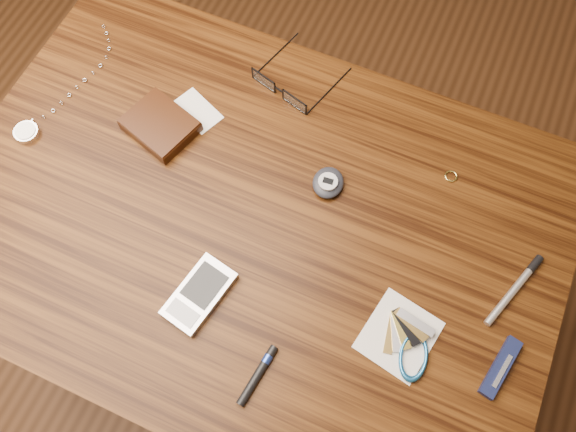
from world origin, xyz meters
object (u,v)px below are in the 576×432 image
pocket_knife (500,367)px  desk (255,239)px  wallet_and_card (161,125)px  pedometer (328,183)px  pocket_watch (30,129)px  eyeglasses (282,89)px  silver_pen (518,285)px  pda_phone (199,294)px  notepad_keys (407,344)px

pocket_knife → desk: bearing=170.7°
pocket_knife → wallet_and_card: bearing=166.1°
desk → pedometer: bearing=48.1°
pocket_watch → pedometer: (0.51, 0.11, 0.00)m
wallet_and_card → eyeglasses: eyeglasses is taller
wallet_and_card → pocket_knife: 0.66m
desk → pedometer: (0.09, 0.10, 0.11)m
silver_pen → pda_phone: bearing=-154.4°
wallet_and_card → notepad_keys: bearing=-19.7°
pedometer → pocket_knife: (0.34, -0.17, -0.00)m
desk → pocket_watch: size_ratio=3.59×
pda_phone → pocket_knife: bearing=10.0°
pocket_watch → pocket_knife: pocket_knife is taller
pda_phone → pedometer: bearing=66.8°
pda_phone → pocket_knife: (0.45, 0.08, -0.00)m
wallet_and_card → silver_pen: bearing=-2.5°
wallet_and_card → notepad_keys: wallet_and_card is taller
wallet_and_card → silver_pen: 0.64m
pocket_watch → pocket_knife: 0.85m
eyeglasses → desk: bearing=-77.7°
desk → eyeglasses: (-0.05, 0.24, 0.11)m
silver_pen → pocket_knife: bearing=-86.6°
pedometer → silver_pen: size_ratio=0.46×
wallet_and_card → pocket_watch: bearing=-155.5°
pocket_watch → pedometer: pedometer is taller
notepad_keys → pocket_watch: bearing=173.0°
pocket_watch → pda_phone: (0.40, -0.14, 0.00)m
notepad_keys → eyeglasses: bearing=136.3°
pocket_watch → pda_phone: size_ratio=2.22×
wallet_and_card → eyeglasses: bearing=43.4°
wallet_and_card → pocket_knife: bearing=-13.9°
pocket_watch → pedometer: size_ratio=4.36×
desk → silver_pen: bearing=8.2°
notepad_keys → wallet_and_card: bearing=160.3°
eyeglasses → pocket_watch: eyeglasses is taller
silver_pen → eyeglasses: bearing=159.4°
wallet_and_card → pedometer: 0.30m
eyeglasses → silver_pen: 0.51m
desk → wallet_and_card: wallet_and_card is taller
eyeglasses → pda_phone: (0.04, -0.39, -0.00)m
pocket_watch → pedometer: 0.52m
pocket_watch → desk: bearing=0.8°
pocket_knife → silver_pen: bearing=93.4°
wallet_and_card → notepad_keys: (0.51, -0.18, -0.01)m
eyeglasses → notepad_keys: (0.35, -0.33, -0.01)m
desk → pedometer: 0.18m
desk → pda_phone: pda_phone is taller
wallet_and_card → pocket_knife: (0.64, -0.16, -0.01)m
desk → notepad_keys: (0.30, -0.09, 0.11)m
eyeglasses → silver_pen: size_ratio=1.15×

